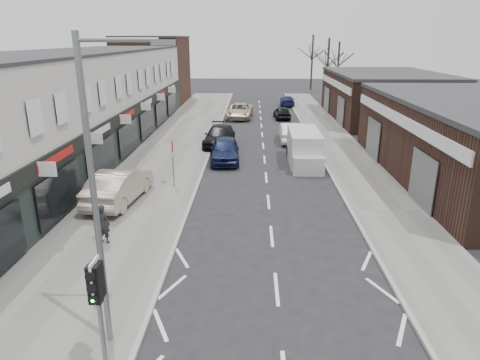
# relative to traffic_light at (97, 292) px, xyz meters

# --- Properties ---
(ground) EXTENTS (160.00, 160.00, 0.00)m
(ground) POSITION_rel_traffic_light_xyz_m (4.40, 2.02, -2.41)
(ground) COLOR black
(ground) RESTS_ON ground
(pavement_left) EXTENTS (5.50, 64.00, 0.12)m
(pavement_left) POSITION_rel_traffic_light_xyz_m (-2.35, 24.02, -2.35)
(pavement_left) COLOR slate
(pavement_left) RESTS_ON ground
(pavement_right) EXTENTS (3.50, 64.00, 0.12)m
(pavement_right) POSITION_rel_traffic_light_xyz_m (10.15, 24.02, -2.35)
(pavement_right) COLOR slate
(pavement_right) RESTS_ON ground
(shop_terrace_left) EXTENTS (8.00, 41.00, 7.10)m
(shop_terrace_left) POSITION_rel_traffic_light_xyz_m (-9.10, 21.52, 1.14)
(shop_terrace_left) COLOR beige
(shop_terrace_left) RESTS_ON ground
(brick_block_far) EXTENTS (8.00, 10.00, 8.00)m
(brick_block_far) POSITION_rel_traffic_light_xyz_m (-9.10, 47.02, 1.59)
(brick_block_far) COLOR #4A2E20
(brick_block_far) RESTS_ON ground
(right_unit_far) EXTENTS (10.00, 16.00, 4.50)m
(right_unit_far) POSITION_rel_traffic_light_xyz_m (16.90, 36.02, -0.16)
(right_unit_far) COLOR #372119
(right_unit_far) RESTS_ON ground
(tree_far_a) EXTENTS (3.60, 3.60, 8.00)m
(tree_far_a) POSITION_rel_traffic_light_xyz_m (13.40, 50.02, -2.41)
(tree_far_a) COLOR #382D26
(tree_far_a) RESTS_ON ground
(tree_far_b) EXTENTS (3.60, 3.60, 7.50)m
(tree_far_b) POSITION_rel_traffic_light_xyz_m (15.90, 56.02, -2.41)
(tree_far_b) COLOR #382D26
(tree_far_b) RESTS_ON ground
(tree_far_c) EXTENTS (3.60, 3.60, 8.50)m
(tree_far_c) POSITION_rel_traffic_light_xyz_m (12.90, 62.02, -2.41)
(tree_far_c) COLOR #382D26
(tree_far_c) RESTS_ON ground
(traffic_light) EXTENTS (0.28, 0.60, 3.10)m
(traffic_light) POSITION_rel_traffic_light_xyz_m (0.00, 0.00, 0.00)
(traffic_light) COLOR slate
(traffic_light) RESTS_ON pavement_left
(street_lamp) EXTENTS (2.23, 0.22, 8.00)m
(street_lamp) POSITION_rel_traffic_light_xyz_m (-0.13, 1.22, 2.20)
(street_lamp) COLOR slate
(street_lamp) RESTS_ON pavement_left
(warning_sign) EXTENTS (0.12, 0.80, 2.70)m
(warning_sign) POSITION_rel_traffic_light_xyz_m (-0.76, 14.02, -0.21)
(warning_sign) COLOR slate
(warning_sign) RESTS_ON pavement_left
(white_van) EXTENTS (2.00, 5.56, 2.16)m
(white_van) POSITION_rel_traffic_light_xyz_m (6.98, 19.21, -1.39)
(white_van) COLOR silver
(white_van) RESTS_ON ground
(sedan_on_pavement) EXTENTS (2.37, 5.28, 1.68)m
(sedan_on_pavement) POSITION_rel_traffic_light_xyz_m (-3.09, 11.54, -1.45)
(sedan_on_pavement) COLOR tan
(sedan_on_pavement) RESTS_ON pavement_left
(pedestrian) EXTENTS (0.67, 0.52, 1.64)m
(pedestrian) POSITION_rel_traffic_light_xyz_m (-2.38, 7.00, -1.47)
(pedestrian) COLOR black
(pedestrian) RESTS_ON pavement_left
(parked_car_left_a) EXTENTS (2.12, 4.78, 1.60)m
(parked_car_left_a) POSITION_rel_traffic_light_xyz_m (1.70, 19.53, -1.62)
(parked_car_left_a) COLOR #141B41
(parked_car_left_a) RESTS_ON ground
(parked_car_left_b) EXTENTS (2.37, 5.33, 1.52)m
(parked_car_left_b) POSITION_rel_traffic_light_xyz_m (1.00, 23.90, -1.65)
(parked_car_left_b) COLOR black
(parked_car_left_b) RESTS_ON ground
(parked_car_left_c) EXTENTS (2.82, 5.54, 1.50)m
(parked_car_left_c) POSITION_rel_traffic_light_xyz_m (2.20, 35.97, -1.66)
(parked_car_left_c) COLOR beige
(parked_car_left_c) RESTS_ON ground
(parked_car_right_a) EXTENTS (1.64, 4.63, 1.52)m
(parked_car_right_a) POSITION_rel_traffic_light_xyz_m (6.61, 25.50, -1.65)
(parked_car_right_a) COLOR white
(parked_car_right_a) RESTS_ON ground
(parked_car_right_b) EXTENTS (1.76, 3.86, 1.28)m
(parked_car_right_b) POSITION_rel_traffic_light_xyz_m (6.60, 35.75, -1.77)
(parked_car_right_b) COLOR black
(parked_car_right_b) RESTS_ON ground
(parked_car_right_c) EXTENTS (1.92, 4.29, 1.22)m
(parked_car_right_c) POSITION_rel_traffic_light_xyz_m (7.81, 44.71, -1.80)
(parked_car_right_c) COLOR #151D43
(parked_car_right_c) RESTS_ON ground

